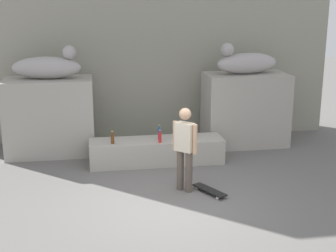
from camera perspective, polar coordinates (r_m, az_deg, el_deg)
name	(u,v)px	position (r m, az deg, el deg)	size (l,w,h in m)	color
ground_plane	(172,201)	(9.12, 0.53, -8.91)	(40.00, 40.00, 0.00)	#605E5B
facade_wall	(144,7)	(12.83, -2.91, 13.90)	(9.95, 0.60, 6.88)	gray
pedestal_left	(50,117)	(11.88, -13.81, 1.08)	(2.07, 1.13, 1.83)	#A39E93
pedestal_right	(245,109)	(12.44, 9.10, 1.95)	(2.07, 1.13, 1.83)	#A39E93
statue_reclining_left	(48,67)	(11.65, -14.00, 6.82)	(1.65, 0.74, 0.78)	#A9A3A1
statue_reclining_right	(246,62)	(12.21, 9.18, 7.43)	(1.67, 0.81, 0.78)	#A9A3A1
ledge_block	(157,151)	(11.04, -1.35, -3.00)	(3.04, 0.76, 0.56)	#A39E93
skater	(185,146)	(9.30, 2.00, -2.36)	(0.42, 0.40, 1.67)	brown
skateboard	(210,190)	(9.49, 4.93, -7.56)	(0.56, 0.80, 0.08)	black
bottle_clear	(194,133)	(10.97, 3.14, -0.88)	(0.07, 0.07, 0.31)	silver
bottle_blue	(159,133)	(10.94, -1.01, -0.85)	(0.07, 0.07, 0.33)	#194C99
bottle_red	(160,137)	(10.68, -0.97, -1.35)	(0.07, 0.07, 0.30)	red
bottle_brown	(113,139)	(10.67, -6.58, -1.49)	(0.07, 0.07, 0.29)	#593314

